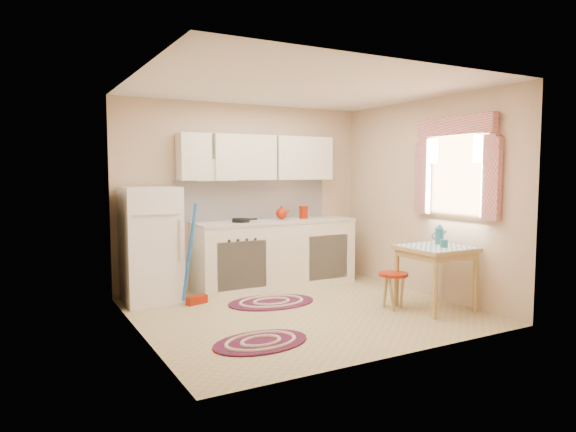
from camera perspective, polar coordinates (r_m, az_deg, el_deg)
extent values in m
plane|color=tan|center=(5.91, 1.71, -10.56)|extent=(3.60, 3.60, 0.00)
cube|color=silver|center=(5.77, 1.77, 14.11)|extent=(3.60, 3.20, 0.04)
cube|color=tan|center=(7.13, -4.82, 2.27)|extent=(3.60, 0.04, 2.50)
cube|color=tan|center=(4.41, 12.37, 0.54)|extent=(3.60, 0.04, 2.50)
cube|color=tan|center=(5.04, -16.19, 0.99)|extent=(0.04, 3.20, 2.50)
cube|color=tan|center=(6.80, 14.93, 1.99)|extent=(0.04, 3.20, 2.50)
cube|color=white|center=(7.17, -3.85, 1.85)|extent=(2.25, 0.03, 0.55)
cube|color=white|center=(7.03, -3.36, 6.48)|extent=(2.25, 0.33, 0.60)
cube|color=white|center=(6.39, 18.27, 4.42)|extent=(0.04, 0.85, 0.95)
cube|color=white|center=(6.40, -14.98, -3.14)|extent=(0.65, 0.60, 1.40)
cube|color=white|center=(7.08, -1.39, -4.33)|extent=(2.25, 0.60, 0.88)
cube|color=beige|center=(7.02, -1.40, -0.62)|extent=(2.27, 0.62, 0.04)
cylinder|color=black|center=(6.74, -5.27, -0.49)|extent=(0.28, 0.28, 0.05)
cylinder|color=#991C05|center=(7.23, 1.74, 0.33)|extent=(0.15, 0.15, 0.16)
cube|color=tan|center=(6.18, 16.06, -6.63)|extent=(0.72, 0.72, 0.72)
cylinder|color=#991C05|center=(6.10, 11.58, -8.13)|extent=(0.40, 0.40, 0.42)
cylinder|color=#29727F|center=(6.06, 16.94, -2.95)|extent=(0.12, 0.12, 0.10)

